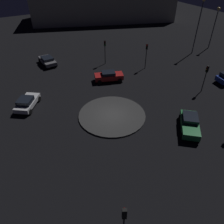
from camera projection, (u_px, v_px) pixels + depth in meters
ground_plane at (112, 116)px, 26.54m from camera, size 114.28×114.28×0.00m
roundabout_island at (112, 115)px, 26.49m from camera, size 8.08×8.08×0.17m
car_red at (109, 76)px, 33.10m from camera, size 4.57×3.04×1.49m
car_grey at (47, 60)px, 37.83m from camera, size 2.39×4.37×1.37m
car_white at (27, 102)px, 27.48m from camera, size 3.82×4.35×1.45m
car_green at (190, 123)px, 24.12m from camera, size 4.24×4.57×1.52m
traffic_light_southwest at (105, 48)px, 36.78m from camera, size 0.36×0.39×4.09m
traffic_light_northeast at (124, 219)px, 13.61m from camera, size 0.37×0.39×3.84m
traffic_light_west at (206, 74)px, 29.38m from camera, size 0.37×0.32×3.89m
traffic_light_southwest_near at (146, 51)px, 35.30m from camera, size 0.39×0.38×4.18m
streetlamp_southwest at (200, 19)px, 38.64m from camera, size 0.55×0.55×9.65m
streetlamp_west at (216, 20)px, 41.52m from camera, size 0.60×0.60×7.66m
store_building at (103, 4)px, 60.83m from camera, size 40.02×25.62×7.79m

